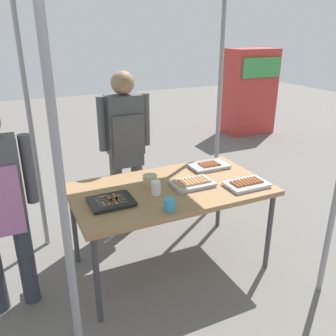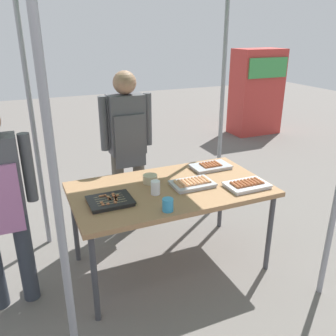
{
  "view_description": "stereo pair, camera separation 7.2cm",
  "coord_description": "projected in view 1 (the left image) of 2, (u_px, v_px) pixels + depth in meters",
  "views": [
    {
      "loc": [
        -1.13,
        -2.39,
        1.95
      ],
      "look_at": [
        0.0,
        0.05,
        0.9
      ],
      "focal_mm": 37.97,
      "sensor_mm": 36.0,
      "label": 1
    },
    {
      "loc": [
        -1.07,
        -2.42,
        1.95
      ],
      "look_at": [
        0.0,
        0.05,
        0.9
      ],
      "focal_mm": 37.97,
      "sensor_mm": 36.0,
      "label": 2
    }
  ],
  "objects": [
    {
      "name": "drink_cup_near_edge",
      "position": [
        169.0,
        205.0,
        2.5
      ],
      "size": [
        0.08,
        0.08,
        0.09
      ],
      "primitive_type": "cylinder",
      "color": "#338CBF",
      "rests_on": "stall_table"
    },
    {
      "name": "tray_spring_rolls",
      "position": [
        247.0,
        184.0,
        2.91
      ],
      "size": [
        0.35,
        0.23,
        0.05
      ],
      "color": "silver",
      "rests_on": "stall_table"
    },
    {
      "name": "ground_plane",
      "position": [
        170.0,
        263.0,
        3.17
      ],
      "size": [
        18.0,
        18.0,
        0.0
      ],
      "primitive_type": "plane",
      "color": "#66605B"
    },
    {
      "name": "tray_grilled_sausages",
      "position": [
        192.0,
        183.0,
        2.92
      ],
      "size": [
        0.34,
        0.23,
        0.05
      ],
      "color": "#ADADB2",
      "rests_on": "stall_table"
    },
    {
      "name": "drink_cup_by_wok",
      "position": [
        156.0,
        188.0,
        2.76
      ],
      "size": [
        0.07,
        0.07,
        0.11
      ],
      "primitive_type": "cylinder",
      "color": "white",
      "rests_on": "stall_table"
    },
    {
      "name": "tray_pork_links",
      "position": [
        209.0,
        166.0,
        3.29
      ],
      "size": [
        0.36,
        0.21,
        0.05
      ],
      "color": "#ADADB2",
      "rests_on": "stall_table"
    },
    {
      "name": "stall_table",
      "position": [
        171.0,
        193.0,
        2.92
      ],
      "size": [
        1.6,
        0.9,
        0.75
      ],
      "color": "#9E724C",
      "rests_on": "ground"
    },
    {
      "name": "tray_meat_skewers",
      "position": [
        111.0,
        202.0,
        2.62
      ],
      "size": [
        0.32,
        0.26,
        0.04
      ],
      "color": "black",
      "rests_on": "stall_table"
    },
    {
      "name": "condiment_bowl",
      "position": [
        150.0,
        179.0,
        2.96
      ],
      "size": [
        0.12,
        0.12,
        0.07
      ],
      "primitive_type": "cylinder",
      "color": "#BFB28C",
      "rests_on": "stall_table"
    },
    {
      "name": "vendor_woman",
      "position": [
        125.0,
        140.0,
        3.46
      ],
      "size": [
        0.52,
        0.23,
        1.6
      ],
      "rotation": [
        0.0,
        0.0,
        3.14
      ],
      "color": "#595147",
      "rests_on": "ground"
    },
    {
      "name": "neighbor_stall_left",
      "position": [
        250.0,
        91.0,
        6.96
      ],
      "size": [
        0.93,
        0.58,
        1.62
      ],
      "color": "#BF3833",
      "rests_on": "ground"
    }
  ]
}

